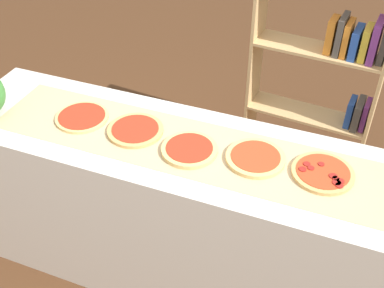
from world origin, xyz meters
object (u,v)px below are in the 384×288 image
at_px(pizza_plain_0, 82,117).
at_px(bookshelf, 328,92).
at_px(pizza_pepperoni_4, 323,173).
at_px(pizza_plain_1, 135,130).
at_px(pizza_plain_2, 189,149).
at_px(pizza_plain_3, 255,158).

distance_m(pizza_plain_0, bookshelf, 1.57).
xyz_separation_m(pizza_plain_0, pizza_pepperoni_4, (1.17, 0.02, 0.00)).
bearing_deg(bookshelf, pizza_pepperoni_4, -84.65).
bearing_deg(pizza_plain_0, pizza_plain_1, -0.04).
relative_size(pizza_plain_0, pizza_plain_2, 1.02).
height_order(pizza_plain_0, pizza_plain_2, pizza_plain_2).
relative_size(pizza_plain_0, pizza_plain_3, 0.98).
relative_size(pizza_plain_1, pizza_plain_3, 1.01).
relative_size(pizza_plain_3, pizza_pepperoni_4, 0.99).
height_order(pizza_plain_2, pizza_pepperoni_4, same).
relative_size(pizza_plain_0, pizza_pepperoni_4, 0.98).
xyz_separation_m(pizza_plain_3, pizza_pepperoni_4, (0.29, 0.01, -0.00)).
bearing_deg(pizza_plain_1, pizza_plain_3, 0.92).
relative_size(pizza_plain_1, pizza_pepperoni_4, 1.00).
bearing_deg(pizza_plain_2, bookshelf, 67.32).
bearing_deg(pizza_pepperoni_4, pizza_plain_1, -178.76).
height_order(pizza_pepperoni_4, bookshelf, bookshelf).
bearing_deg(pizza_pepperoni_4, pizza_plain_0, -179.08).
bearing_deg(bookshelf, pizza_plain_2, -112.68).
xyz_separation_m(pizza_plain_1, pizza_pepperoni_4, (0.88, 0.02, 0.00)).
bearing_deg(pizza_plain_0, pizza_pepperoni_4, 0.92).
xyz_separation_m(pizza_plain_0, pizza_plain_3, (0.88, 0.01, 0.00)).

